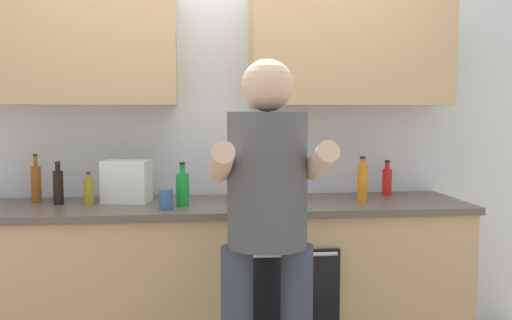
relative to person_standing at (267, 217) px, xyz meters
The scene contains 14 objects.
back_wall_unit 1.19m from the person_standing, 100.32° to the left, with size 4.00×0.38×2.50m.
counter 0.95m from the person_standing, 103.18° to the left, with size 2.84×0.67×0.90m.
person_standing is the anchor object (origin of this frame).
bottle_juice 0.97m from the person_standing, 48.53° to the left, with size 0.06×0.06×0.26m.
bottle_soy 1.35m from the person_standing, 141.46° to the left, with size 0.06×0.06×0.24m.
bottle_vinegar 0.86m from the person_standing, 96.03° to the left, with size 0.05×0.05×0.20m.
bottle_soda 0.79m from the person_standing, 117.98° to the left, with size 0.07×0.07×0.24m.
bottle_syrup 1.53m from the person_standing, 141.71° to the left, with size 0.06×0.06×0.27m.
bottle_hotsauce 1.31m from the person_standing, 48.08° to the left, with size 0.06×0.06×0.22m.
bottle_oil 1.17m from the person_standing, 138.39° to the left, with size 0.05×0.05×0.18m.
cup_tea 0.75m from the person_standing, 126.97° to the left, with size 0.07×0.07×0.11m, color #33598C.
cup_ceramic 0.90m from the person_standing, 83.56° to the left, with size 0.07×0.07×0.09m, color #BF4C47.
cup_coffee 0.63m from the person_standing, 75.15° to the left, with size 0.08×0.08×0.11m, color white.
grocery_bag_produce 1.11m from the person_standing, 128.05° to the left, with size 0.26×0.16×0.24m, color silver.
Camera 1 is at (-0.13, -3.10, 1.41)m, focal length 39.19 mm.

